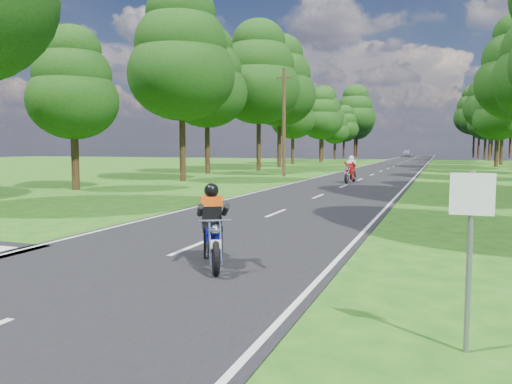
% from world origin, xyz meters
% --- Properties ---
extents(ground, '(160.00, 160.00, 0.00)m').
position_xyz_m(ground, '(0.00, 0.00, 0.00)').
color(ground, '#1A5212').
rests_on(ground, ground).
extents(main_road, '(7.00, 140.00, 0.02)m').
position_xyz_m(main_road, '(0.00, 50.00, 0.01)').
color(main_road, black).
rests_on(main_road, ground).
extents(road_markings, '(7.40, 140.00, 0.01)m').
position_xyz_m(road_markings, '(-0.14, 48.13, 0.02)').
color(road_markings, silver).
rests_on(road_markings, main_road).
extents(treeline, '(40.00, 115.35, 14.78)m').
position_xyz_m(treeline, '(1.43, 60.06, 8.25)').
color(treeline, black).
rests_on(treeline, ground).
extents(telegraph_pole, '(1.20, 0.26, 8.00)m').
position_xyz_m(telegraph_pole, '(-6.00, 28.00, 4.07)').
color(telegraph_pole, '#382616').
rests_on(telegraph_pole, ground).
extents(road_sign, '(0.45, 0.07, 2.00)m').
position_xyz_m(road_sign, '(5.50, -2.01, 1.34)').
color(road_sign, slate).
rests_on(road_sign, ground).
extents(rider_near_blue, '(1.45, 1.92, 1.54)m').
position_xyz_m(rider_near_blue, '(1.19, 0.58, 0.79)').
color(rider_near_blue, '#0B0B82').
rests_on(rider_near_blue, main_road).
extents(rider_far_red, '(0.84, 2.04, 1.66)m').
position_xyz_m(rider_far_red, '(-0.11, 22.83, 0.85)').
color(rider_far_red, '#9F0C0D').
rests_on(rider_far_red, main_road).
extents(distant_car, '(2.65, 4.78, 1.54)m').
position_xyz_m(distant_car, '(-1.80, 100.50, 0.79)').
color(distant_car, '#ABADB2').
rests_on(distant_car, main_road).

